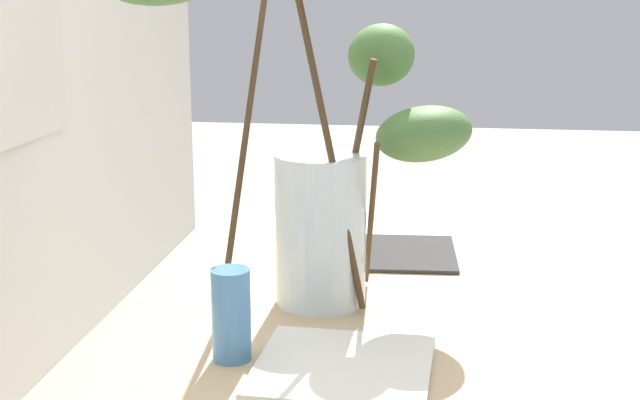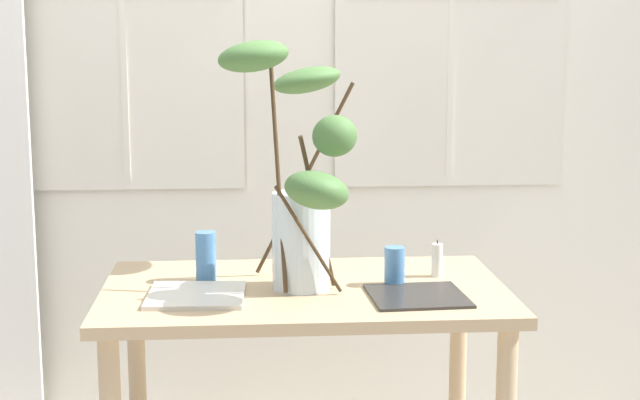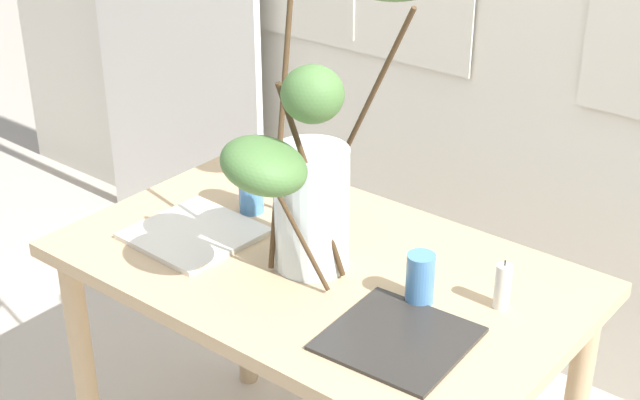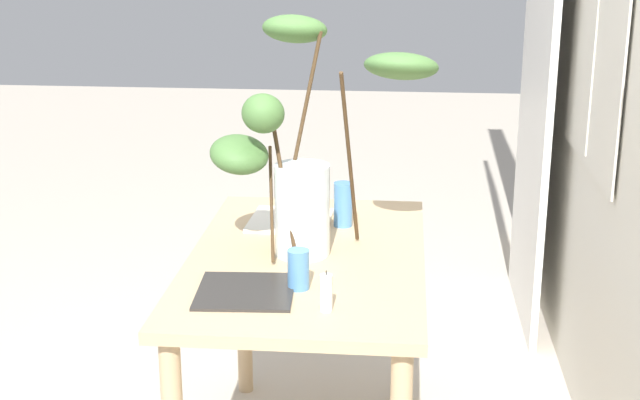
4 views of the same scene
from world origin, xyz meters
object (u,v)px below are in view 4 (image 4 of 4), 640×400
Objects in this scene: drinking_glass_blue_right at (298,269)px; plate_square_right at (245,291)px; drinking_glass_blue_left at (343,204)px; dining_table at (307,288)px; vase_with_branches at (304,148)px; pillar_candle at (326,293)px; plate_square_left at (290,220)px.

drinking_glass_blue_right reaches higher than plate_square_right.
drinking_glass_blue_right is at bearing -8.69° from drinking_glass_blue_left.
vase_with_branches is at bearing -149.95° from dining_table.
plate_square_right is 0.26m from pillar_candle.
drinking_glass_blue_left is 0.56× the size of plate_square_left.
drinking_glass_blue_right is (0.55, -0.08, -0.02)m from drinking_glass_blue_left.
drinking_glass_blue_right is 0.59m from plate_square_left.
vase_with_branches is 0.52m from pillar_candle.
drinking_glass_blue_left is at bearing 83.38° from plate_square_left.
vase_with_branches is 6.44× the size of drinking_glass_blue_right.
plate_square_left is at bearing -170.53° from drinking_glass_blue_right.
drinking_glass_blue_left is at bearing 160.47° from vase_with_branches.
drinking_glass_blue_right is (0.27, 0.01, 0.17)m from dining_table.
dining_table is at bearing 156.25° from plate_square_right.
pillar_candle is at bearing 0.41° from drinking_glass_blue_left.
drinking_glass_blue_left is (-0.28, 0.10, -0.26)m from vase_with_branches.
drinking_glass_blue_right is 0.42× the size of plate_square_left.
drinking_glass_blue_right is (0.28, 0.01, -0.28)m from vase_with_branches.
dining_table is at bearing 30.05° from vase_with_branches.
vase_with_branches is 0.39m from drinking_glass_blue_left.
drinking_glass_blue_right is 0.17m from pillar_candle.
plate_square_left is at bearing -163.76° from dining_table.
pillar_candle is (0.10, 0.23, 0.05)m from plate_square_right.
plate_square_right reaches higher than dining_table.
dining_table is 1.61× the size of vase_with_branches.
plate_square_right is 2.34× the size of pillar_candle.
pillar_candle reaches higher than plate_square_left.
pillar_candle reaches higher than dining_table.
vase_with_branches reaches higher than drinking_glass_blue_left.
dining_table is 0.36m from plate_square_right.
pillar_candle is at bearing 13.12° from dining_table.
drinking_glass_blue_right is 1.00× the size of pillar_candle.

